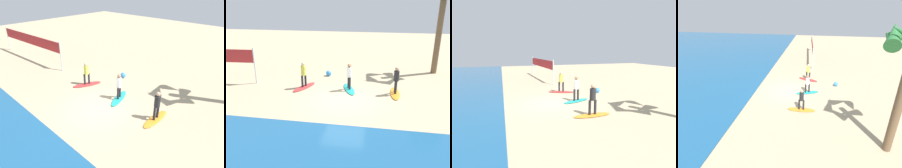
{
  "view_description": "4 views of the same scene",
  "coord_description": "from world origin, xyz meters",
  "views": [
    {
      "loc": [
        -7.48,
        6.76,
        6.83
      ],
      "look_at": [
        0.51,
        -1.66,
        0.88
      ],
      "focal_mm": 32.68,
      "sensor_mm": 36.0,
      "label": 1
    },
    {
      "loc": [
        -1.79,
        12.44,
        5.55
      ],
      "look_at": [
        0.4,
        -0.21,
        0.89
      ],
      "focal_mm": 37.65,
      "sensor_mm": 36.0,
      "label": 2
    },
    {
      "loc": [
        -11.58,
        3.02,
        3.48
      ],
      "look_at": [
        0.2,
        -0.9,
        1.21
      ],
      "focal_mm": 30.21,
      "sensor_mm": 36.0,
      "label": 3
    },
    {
      "loc": [
        -14.67,
        -2.39,
        7.53
      ],
      "look_at": [
        -0.66,
        -0.22,
        1.05
      ],
      "focal_mm": 29.21,
      "sensor_mm": 36.0,
      "label": 4
    }
  ],
  "objects": [
    {
      "name": "surfer_red",
      "position": [
        2.91,
        -1.56,
        1.04
      ],
      "size": [
        0.32,
        0.44,
        1.64
      ],
      "color": "#232328",
      "rests_on": "surfboard_red"
    },
    {
      "name": "ground_plane",
      "position": [
        0.0,
        0.0,
        0.0
      ],
      "size": [
        60.0,
        60.0,
        0.0
      ],
      "primitive_type": "plane",
      "color": "tan"
    },
    {
      "name": "surfer_orange",
      "position": [
        -2.97,
        -1.43,
        1.04
      ],
      "size": [
        0.32,
        0.46,
        1.64
      ],
      "color": "#232328",
      "rests_on": "surfboard_orange"
    },
    {
      "name": "surfboard_red",
      "position": [
        2.91,
        -1.56,
        0.04
      ],
      "size": [
        1.32,
        2.15,
        0.09
      ],
      "primitive_type": "ellipsoid",
      "rotation": [
        0.0,
        0.0,
        1.18
      ],
      "color": "red",
      "rests_on": "ground"
    },
    {
      "name": "surfer_teal",
      "position": [
        -0.07,
        -1.69,
        1.04
      ],
      "size": [
        0.32,
        0.44,
        1.64
      ],
      "color": "#232328",
      "rests_on": "surfboard_teal"
    },
    {
      "name": "surfboard_orange",
      "position": [
        -2.97,
        -1.43,
        0.04
      ],
      "size": [
        0.57,
        2.1,
        0.09
      ],
      "primitive_type": "ellipsoid",
      "rotation": [
        0.0,
        0.0,
        1.58
      ],
      "color": "orange",
      "rests_on": "ground"
    },
    {
      "name": "surfboard_teal",
      "position": [
        -0.07,
        -1.69,
        0.04
      ],
      "size": [
        1.24,
        2.17,
        0.09
      ],
      "primitive_type": "ellipsoid",
      "rotation": [
        0.0,
        0.0,
        1.91
      ],
      "color": "teal",
      "rests_on": "ground"
    },
    {
      "name": "beach_ball",
      "position": [
        1.84,
        -4.31,
        0.2
      ],
      "size": [
        0.41,
        0.41,
        0.41
      ],
      "primitive_type": "sphere",
      "color": "#338CE5",
      "rests_on": "ground"
    }
  ]
}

